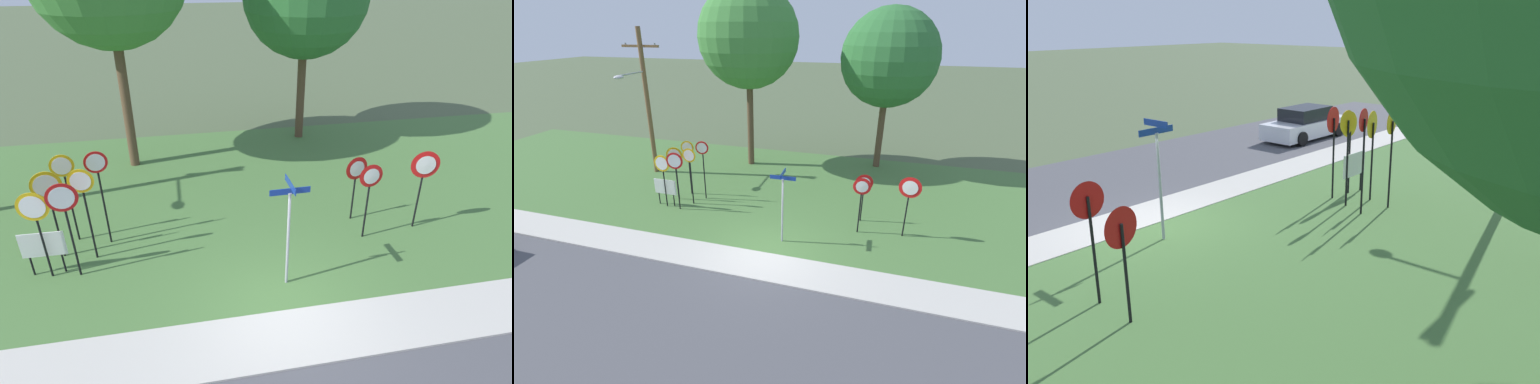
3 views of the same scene
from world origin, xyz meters
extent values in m
plane|color=#4C5B3D|center=(0.00, 0.00, 0.00)|extent=(160.00, 160.00, 0.00)
cube|color=#4C4C51|center=(0.00, -4.80, 0.01)|extent=(44.00, 6.40, 0.01)
cube|color=#BCB7AD|center=(0.00, -0.80, 0.03)|extent=(44.00, 1.60, 0.06)
cube|color=#477038|center=(0.00, 6.00, 0.02)|extent=(44.00, 12.00, 0.04)
cylinder|color=black|center=(-5.13, 3.97, 1.26)|extent=(0.06, 0.06, 2.44)
cylinder|color=gold|center=(-5.13, 3.93, 2.43)|extent=(0.63, 0.12, 0.63)
cylinder|color=white|center=(-5.13, 3.91, 2.43)|extent=(0.49, 0.08, 0.49)
cylinder|color=black|center=(-4.20, 3.67, 1.34)|extent=(0.06, 0.06, 2.60)
cylinder|color=red|center=(-4.20, 3.63, 2.59)|extent=(0.60, 0.14, 0.61)
cylinder|color=white|center=(-4.20, 3.61, 2.59)|extent=(0.47, 0.10, 0.48)
cylinder|color=black|center=(-5.40, 3.22, 1.18)|extent=(0.06, 0.06, 2.27)
cylinder|color=gold|center=(-5.40, 3.18, 2.25)|extent=(0.76, 0.18, 0.77)
cylinder|color=white|center=(-5.40, 3.16, 2.25)|extent=(0.59, 0.13, 0.60)
cylinder|color=black|center=(-4.50, 2.97, 1.25)|extent=(0.06, 0.06, 2.43)
cylinder|color=gold|center=(-4.50, 2.93, 2.42)|extent=(0.65, 0.03, 0.65)
cylinder|color=white|center=(-4.50, 2.91, 2.42)|extent=(0.50, 0.01, 0.50)
cylinder|color=black|center=(-4.83, 2.28, 1.23)|extent=(0.06, 0.06, 2.37)
cylinder|color=red|center=(-4.83, 2.24, 2.36)|extent=(0.74, 0.14, 0.74)
cylinder|color=white|center=(-4.83, 2.23, 2.36)|extent=(0.57, 0.10, 0.58)
cylinder|color=black|center=(-5.54, 2.37, 1.12)|extent=(0.06, 0.06, 2.16)
cylinder|color=gold|center=(-5.54, 2.33, 2.14)|extent=(0.76, 0.05, 0.76)
cylinder|color=white|center=(-5.54, 2.31, 2.14)|extent=(0.59, 0.02, 0.59)
cylinder|color=black|center=(3.08, 2.53, 1.08)|extent=(0.06, 0.06, 2.08)
cone|color=red|center=(3.08, 2.49, 2.05)|extent=(0.68, 0.05, 0.68)
cone|color=silver|center=(3.08, 2.47, 2.05)|extent=(0.46, 0.03, 0.46)
cylinder|color=black|center=(3.11, 3.55, 0.96)|extent=(0.06, 0.06, 1.83)
cone|color=red|center=(3.11, 3.51, 1.80)|extent=(0.72, 0.16, 0.73)
cone|color=white|center=(3.11, 3.49, 1.80)|extent=(0.49, 0.10, 0.49)
cylinder|color=black|center=(4.81, 2.76, 1.13)|extent=(0.06, 0.06, 2.17)
cone|color=red|center=(4.81, 2.72, 2.13)|extent=(0.82, 0.18, 0.83)
cone|color=silver|center=(4.81, 2.69, 2.13)|extent=(0.56, 0.12, 0.57)
cylinder|color=#9EA0A8|center=(0.35, 0.97, 1.32)|extent=(0.07, 0.07, 2.56)
cylinder|color=#9EA0A8|center=(0.35, 0.97, 2.61)|extent=(0.09, 0.09, 0.03)
cube|color=navy|center=(0.35, 0.97, 2.67)|extent=(0.96, 0.04, 0.15)
cube|color=navy|center=(0.35, 0.97, 2.84)|extent=(0.04, 0.82, 0.15)
cylinder|color=brown|center=(-8.54, 6.16, 3.85)|extent=(0.24, 0.24, 7.62)
cube|color=brown|center=(-8.54, 6.16, 6.75)|extent=(2.10, 0.12, 0.12)
cylinder|color=gray|center=(-9.39, 6.16, 6.85)|extent=(0.09, 0.09, 0.10)
cylinder|color=gray|center=(-7.69, 6.16, 6.85)|extent=(0.09, 0.09, 0.10)
cylinder|color=#9EA0A8|center=(-8.54, 5.17, 5.53)|extent=(0.08, 1.97, 0.08)
ellipsoid|color=#B7B7BC|center=(-8.54, 4.18, 5.47)|extent=(0.40, 0.56, 0.18)
cylinder|color=black|center=(-6.01, 2.51, 0.32)|extent=(0.05, 0.05, 0.55)
cylinder|color=black|center=(-5.24, 2.50, 0.32)|extent=(0.05, 0.05, 0.55)
cube|color=white|center=(-5.62, 2.50, 0.94)|extent=(1.10, 0.04, 0.70)
cylinder|color=brown|center=(-3.80, 9.03, 2.92)|extent=(0.36, 0.36, 5.76)
sphere|color=#3D7F38|center=(-3.80, 9.03, 7.15)|extent=(5.39, 5.39, 5.39)
cylinder|color=brown|center=(3.47, 10.76, 2.43)|extent=(0.36, 0.36, 4.79)
sphere|color=#2D6B33|center=(3.47, 10.76, 6.11)|extent=(5.13, 5.13, 5.13)
camera|label=1|loc=(-2.02, -7.19, 7.28)|focal=30.08mm
camera|label=2|loc=(3.51, -10.88, 7.61)|focal=25.88mm
camera|label=3|loc=(7.86, 10.97, 5.09)|focal=38.34mm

